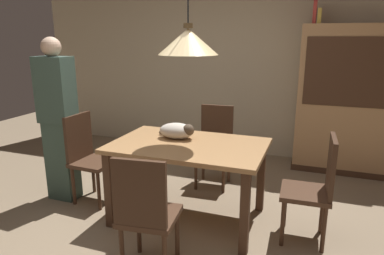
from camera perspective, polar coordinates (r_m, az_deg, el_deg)
The scene contains 13 objects.
ground at distance 3.14m, azimuth -4.91°, elevation -18.18°, with size 10.00×10.00×0.00m, color #847056.
back_wall at distance 5.16m, azimuth 7.50°, elevation 11.79°, with size 6.40×0.10×2.90m, color beige.
dining_table at distance 3.22m, azimuth -0.59°, elevation -4.37°, with size 1.40×0.90×0.75m.
chair_far_back at distance 4.06m, azimuth 3.76°, elevation -2.38°, with size 0.42×0.42×0.93m.
chair_right_side at distance 3.09m, azimuth 19.67°, elevation -8.88°, with size 0.42×0.42×0.93m.
chair_near_front at distance 2.54m, azimuth -7.61°, elevation -13.41°, with size 0.44×0.44×0.93m.
chair_left_side at distance 3.80m, azimuth -16.74°, elevation -4.21°, with size 0.42×0.42×0.93m.
cat_sleeping at distance 3.33m, azimuth -2.36°, elevation -0.53°, with size 0.39×0.24×0.16m.
pendant_lamp at distance 3.04m, azimuth -0.64°, elevation 13.97°, with size 0.52×0.52×1.30m.
hutch_bookcase at distance 4.77m, azimuth 23.55°, elevation 3.69°, with size 1.12×0.45×1.85m.
book_red_tall at distance 4.71m, azimuth 19.52°, elevation 17.42°, with size 0.04×0.22×0.28m, color #B73833.
book_yellow_short at distance 4.70m, azimuth 20.19°, elevation 16.76°, with size 0.04×0.20×0.18m, color gold.
person_standing at distance 3.85m, azimuth -21.07°, elevation 1.07°, with size 0.36×0.22×1.70m.
Camera 1 is at (1.15, -2.38, 1.70)m, focal length 32.51 mm.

